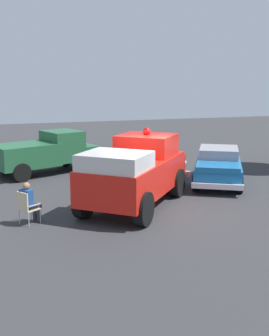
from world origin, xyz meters
TOP-DOWN VIEW (x-y plane):
  - ground_plane at (0.00, 0.00)m, footprint 60.00×60.00m
  - vintage_fire_truck at (-0.52, -0.15)m, footprint 5.93×5.52m
  - classic_hot_rod at (-2.34, 4.03)m, footprint 4.70×3.77m
  - parked_pickup at (-6.62, -2.51)m, footprint 3.37×5.13m
  - lawn_chair_near_truck at (0.42, -3.96)m, footprint 0.68×0.68m
  - lawn_chair_by_car at (-4.01, 2.28)m, footprint 0.69×0.69m
  - spectator_seated at (0.35, -3.85)m, footprint 0.61×0.65m

SIDE VIEW (x-z plane):
  - ground_plane at x=0.00m, z-range 0.00..0.00m
  - lawn_chair_near_truck at x=0.42m, z-range 0.08..1.10m
  - lawn_chair_by_car at x=-4.01m, z-range 0.08..1.10m
  - spectator_seated at x=0.35m, z-range 0.05..1.34m
  - classic_hot_rod at x=-2.34m, z-range 0.02..1.48m
  - parked_pickup at x=-6.62m, z-range 0.04..1.94m
  - vintage_fire_truck at x=-0.52m, z-range -0.10..2.49m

